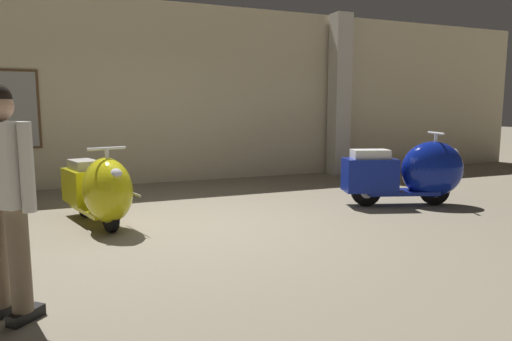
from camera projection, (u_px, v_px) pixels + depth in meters
The scene contains 5 objects.
ground_plane at pixel (198, 228), 5.25m from camera, with size 60.00×60.00×0.00m, color gray.
showroom_back_wall at pixel (154, 94), 8.35m from camera, with size 18.00×0.63×3.32m.
scooter_0 at pixel (100, 190), 5.29m from camera, with size 0.86×1.63×0.96m.
scooter_1 at pixel (413, 172), 6.46m from camera, with size 1.79×1.00×1.05m.
visitor_0 at pixel (2, 186), 2.86m from camera, with size 0.41×0.39×1.54m.
Camera 1 is at (-1.29, -4.99, 1.38)m, focal length 31.67 mm.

